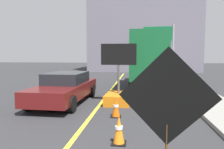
{
  "coord_description": "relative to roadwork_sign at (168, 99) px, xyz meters",
  "views": [
    {
      "loc": [
        1.65,
        -1.67,
        2.19
      ],
      "look_at": [
        0.86,
        5.02,
        1.59
      ],
      "focal_mm": 34.92,
      "sensor_mm": 36.0,
      "label": 1
    }
  ],
  "objects": [
    {
      "name": "lane_center_stripe",
      "position": [
        -2.14,
        4.08,
        -1.47
      ],
      "size": [
        0.14,
        36.0,
        0.01
      ],
      "primitive_type": "cube",
      "color": "yellow",
      "rests_on": "ground"
    },
    {
      "name": "roadwork_sign",
      "position": [
        0.0,
        0.0,
        0.0
      ],
      "size": [
        1.62,
        0.25,
        2.33
      ],
      "color": "#593819",
      "rests_on": "ground"
    },
    {
      "name": "arrow_board_trailer",
      "position": [
        -1.35,
        6.17,
        -0.99
      ],
      "size": [
        1.6,
        1.85,
        2.7
      ],
      "color": "orange",
      "rests_on": "ground"
    },
    {
      "name": "box_truck",
      "position": [
        0.24,
        11.71,
        0.45
      ],
      "size": [
        2.55,
        7.64,
        3.6
      ],
      "color": "black",
      "rests_on": "ground"
    },
    {
      "name": "pickup_car",
      "position": [
        -3.81,
        6.03,
        -0.77
      ],
      "size": [
        2.1,
        4.98,
        1.38
      ],
      "color": "#591414",
      "rests_on": "ground"
    },
    {
      "name": "highway_guide_sign",
      "position": [
        1.91,
        16.97,
        1.95
      ],
      "size": [
        2.78,
        0.33,
        5.0
      ],
      "color": "gray",
      "rests_on": "ground"
    },
    {
      "name": "far_building_block",
      "position": [
        0.23,
        28.07,
        3.57
      ],
      "size": [
        14.51,
        8.32,
        10.08
      ],
      "primitive_type": "cube",
      "color": "slate",
      "rests_on": "ground"
    },
    {
      "name": "traffic_cone_near_sign",
      "position": [
        -0.94,
        1.61,
        -1.11
      ],
      "size": [
        0.36,
        0.36,
        0.73
      ],
      "color": "black",
      "rests_on": "ground"
    },
    {
      "name": "traffic_cone_mid_lane",
      "position": [
        -1.24,
        3.94,
        -1.12
      ],
      "size": [
        0.36,
        0.36,
        0.71
      ],
      "color": "black",
      "rests_on": "ground"
    }
  ]
}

